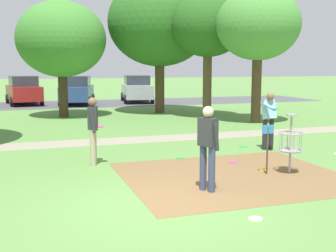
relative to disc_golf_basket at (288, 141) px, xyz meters
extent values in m
plane|color=#5B8942|center=(-3.46, -1.31, -0.75)|extent=(160.00, 160.00, 0.00)
cube|color=brown|center=(-1.30, 0.17, -0.75)|extent=(4.95, 4.27, 0.01)
cylinder|color=#9E9EA3|center=(0.06, -0.01, -0.08)|extent=(0.05, 0.05, 1.35)
cylinder|color=#9E9EA3|center=(0.06, -0.01, 0.62)|extent=(0.24, 0.24, 0.04)
torus|color=#9E9EA3|center=(0.06, -0.01, 0.20)|extent=(0.58, 0.58, 0.02)
torus|color=#9E9EA3|center=(0.06, -0.01, -0.20)|extent=(0.55, 0.55, 0.03)
cylinder|color=#9E9EA3|center=(0.06, -0.01, -0.22)|extent=(0.48, 0.48, 0.02)
cylinder|color=gray|center=(0.30, -0.01, 0.00)|extent=(0.01, 0.01, 0.40)
cylinder|color=gray|center=(0.25, 0.13, 0.00)|extent=(0.01, 0.01, 0.40)
cylinder|color=gray|center=(0.13, 0.22, 0.00)|extent=(0.01, 0.01, 0.40)
cylinder|color=gray|center=(-0.01, 0.22, 0.00)|extent=(0.01, 0.01, 0.40)
cylinder|color=gray|center=(-0.13, 0.13, 0.00)|extent=(0.01, 0.01, 0.40)
cylinder|color=gray|center=(-0.18, -0.01, 0.00)|extent=(0.01, 0.01, 0.40)
cylinder|color=gray|center=(-0.13, -0.15, 0.00)|extent=(0.01, 0.01, 0.40)
cylinder|color=gray|center=(-0.01, -0.24, 0.00)|extent=(0.01, 0.01, 0.40)
cylinder|color=gray|center=(0.13, -0.24, 0.00)|extent=(0.01, 0.01, 0.40)
cylinder|color=gray|center=(0.25, -0.15, 0.00)|extent=(0.01, 0.01, 0.40)
cylinder|color=#4C3823|center=(-0.49, 0.09, -0.20)|extent=(0.04, 0.04, 1.10)
cube|color=#3384C6|center=(-0.49, 0.09, 0.30)|extent=(0.28, 0.03, 0.20)
cylinder|color=tan|center=(-4.12, 2.43, -0.29)|extent=(0.14, 0.14, 0.92)
cylinder|color=tan|center=(-4.18, 2.22, -0.29)|extent=(0.14, 0.14, 0.92)
cube|color=#2D2D33|center=(-4.15, 2.33, 0.45)|extent=(0.31, 0.41, 0.56)
sphere|color=brown|center=(-4.15, 2.33, 0.85)|extent=(0.22, 0.22, 0.22)
cylinder|color=#2D2D33|center=(-4.08, 2.50, 0.36)|extent=(0.18, 0.13, 0.55)
cylinder|color=#2D2D33|center=(-4.18, 2.14, 0.36)|extent=(0.18, 0.13, 0.55)
cylinder|color=#E53D99|center=(-3.98, 2.28, 0.22)|extent=(0.22, 0.22, 0.02)
cylinder|color=#232328|center=(1.23, 2.70, -0.29)|extent=(0.14, 0.14, 0.92)
cylinder|color=#232328|center=(1.01, 2.70, -0.29)|extent=(0.14, 0.14, 0.92)
cube|color=#84B7D1|center=(1.12, 2.70, 0.45)|extent=(0.37, 0.39, 0.60)
sphere|color=brown|center=(1.12, 2.64, 0.85)|extent=(0.22, 0.22, 0.22)
cylinder|color=#84B7D1|center=(0.96, 2.40, 0.56)|extent=(0.10, 0.59, 0.21)
cylinder|color=#1E93DB|center=(0.95, 2.12, 0.53)|extent=(0.22, 0.22, 0.02)
cylinder|color=#84B7D1|center=(1.29, 2.88, 0.49)|extent=(0.10, 0.48, 0.37)
cylinder|color=#384260|center=(-2.40, -0.65, -0.29)|extent=(0.14, 0.14, 0.92)
cylinder|color=#384260|center=(-2.30, -0.84, -0.29)|extent=(0.14, 0.14, 0.92)
cube|color=#2D2D33|center=(-2.35, -0.74, 0.45)|extent=(0.36, 0.42, 0.56)
sphere|color=beige|center=(-2.35, -0.74, 0.85)|extent=(0.22, 0.22, 0.22)
cylinder|color=#2D2D33|center=(-2.42, -0.57, 0.36)|extent=(0.19, 0.15, 0.55)
cylinder|color=#2D2D33|center=(-2.25, -0.90, 0.36)|extent=(0.19, 0.15, 0.55)
cylinder|color=#1E93DB|center=(-2.19, -0.66, 0.22)|extent=(0.22, 0.22, 0.02)
cylinder|color=green|center=(-1.83, 2.31, -0.74)|extent=(0.21, 0.21, 0.02)
cylinder|color=#E53D99|center=(-0.68, 1.39, -0.74)|extent=(0.21, 0.21, 0.02)
cylinder|color=green|center=(0.61, 3.27, -0.74)|extent=(0.24, 0.24, 0.02)
cylinder|color=white|center=(-2.25, -2.49, -0.74)|extent=(0.23, 0.23, 0.02)
cylinder|color=gold|center=(-0.36, 0.45, -0.74)|extent=(0.23, 0.23, 0.02)
cylinder|color=#4C3823|center=(1.09, 13.49, 0.61)|extent=(0.50, 0.50, 2.72)
ellipsoid|color=#2D6623|center=(1.09, 13.49, 3.99)|extent=(5.39, 5.39, 4.58)
cylinder|color=brown|center=(2.60, 10.68, 0.78)|extent=(0.42, 0.42, 3.08)
ellipsoid|color=#285B1E|center=(2.60, 10.68, 3.64)|extent=(3.52, 3.52, 2.99)
cylinder|color=#4C3823|center=(3.90, 8.29, 0.70)|extent=(0.42, 0.42, 2.90)
ellipsoid|color=#4C8E3D|center=(3.90, 8.29, 3.50)|extent=(3.62, 3.62, 3.07)
cylinder|color=#422D1E|center=(-3.96, 13.06, 0.33)|extent=(0.45, 0.45, 2.16)
ellipsoid|color=#428433|center=(-3.96, 13.06, 3.00)|extent=(4.26, 4.26, 3.62)
cube|color=#4C4C51|center=(-3.46, 20.26, -0.75)|extent=(36.00, 6.00, 0.01)
cube|color=maroon|center=(-5.79, 21.01, 0.00)|extent=(2.33, 4.40, 0.90)
cube|color=#2D333D|center=(-5.79, 21.01, 0.77)|extent=(1.85, 2.37, 0.64)
cylinder|color=black|center=(-6.85, 22.18, -0.45)|extent=(0.26, 0.62, 0.60)
cylinder|color=black|center=(-5.06, 22.42, -0.45)|extent=(0.26, 0.62, 0.60)
cylinder|color=black|center=(-6.51, 19.60, -0.45)|extent=(0.26, 0.62, 0.60)
cylinder|color=black|center=(-4.72, 19.84, -0.45)|extent=(0.26, 0.62, 0.60)
cube|color=#2D4784|center=(-2.53, 19.79, 0.00)|extent=(2.70, 4.50, 0.90)
cube|color=#2D333D|center=(-2.53, 19.79, 0.77)|extent=(2.04, 2.49, 0.64)
cylinder|color=black|center=(-3.11, 21.26, -0.45)|extent=(0.31, 0.63, 0.60)
cylinder|color=black|center=(-1.36, 20.86, -0.45)|extent=(0.31, 0.63, 0.60)
cylinder|color=black|center=(-3.70, 18.73, -0.45)|extent=(0.31, 0.63, 0.60)
cylinder|color=black|center=(-1.95, 18.32, -0.45)|extent=(0.31, 0.63, 0.60)
cube|color=#B2B7BC|center=(1.62, 20.51, 0.00)|extent=(2.37, 4.41, 0.90)
cube|color=#2D333D|center=(1.62, 20.51, 0.77)|extent=(1.87, 2.38, 0.64)
cylinder|color=black|center=(0.91, 21.92, -0.45)|extent=(0.26, 0.62, 0.60)
cylinder|color=black|center=(2.69, 21.67, -0.45)|extent=(0.26, 0.62, 0.60)
cylinder|color=black|center=(0.54, 19.34, -0.45)|extent=(0.26, 0.62, 0.60)
cylinder|color=black|center=(2.33, 19.09, -0.45)|extent=(0.26, 0.62, 0.60)
cube|color=gray|center=(-3.46, 5.57, -0.75)|extent=(40.00, 1.32, 0.00)
camera|label=1|loc=(-5.76, -8.48, 1.74)|focal=46.26mm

